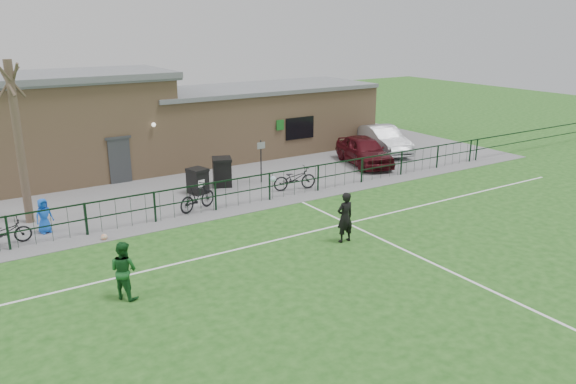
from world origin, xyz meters
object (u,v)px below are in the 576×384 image
wheelie_bin_right (222,173)px  bicycle_e (295,178)px  car_silver (383,140)px  ball_ground (104,237)px  bare_tree (19,144)px  bicycle_c (4,233)px  spectator_child (44,216)px  bicycle_d (197,197)px  sign_post (261,161)px  outfield_player (124,270)px  wheelie_bin_left (198,182)px  car_maroon (364,151)px

wheelie_bin_right → bicycle_e: bearing=-22.0°
car_silver → ball_ground: car_silver is taller
bare_tree → bicycle_c: 3.39m
spectator_child → bicycle_d: bearing=-23.7°
bare_tree → car_silver: bare_tree is taller
spectator_child → ball_ground: 2.45m
wheelie_bin_right → spectator_child: size_ratio=0.96×
wheelie_bin_right → bicycle_e: size_ratio=0.62×
sign_post → car_silver: size_ratio=0.44×
outfield_player → bicycle_d: bearing=-71.9°
car_silver → wheelie_bin_left: bearing=-157.8°
wheelie_bin_left → bicycle_c: (-7.90, -1.99, -0.07)m
wheelie_bin_left → spectator_child: size_ratio=0.81×
bare_tree → bicycle_c: size_ratio=3.54×
bare_tree → wheelie_bin_right: bearing=3.4°
car_maroon → spectator_child: 16.04m
car_silver → outfield_player: bearing=-137.3°
bicycle_c → ball_ground: 3.22m
bare_tree → bicycle_d: bare_tree is taller
car_maroon → spectator_child: size_ratio=3.47×
wheelie_bin_right → bicycle_d: wheelie_bin_right is taller
wheelie_bin_left → bicycle_e: bicycle_e is taller
car_silver → outfield_player: (-17.74, -9.47, 0.04)m
sign_post → car_silver: 9.07m
spectator_child → outfield_player: bearing=-99.0°
bicycle_d → ball_ground: 4.20m
bare_tree → sign_post: 10.23m
wheelie_bin_left → spectator_child: 6.72m
bicycle_d → outfield_player: size_ratio=1.12×
bicycle_e → car_silver: bearing=-55.0°
wheelie_bin_right → spectator_child: (-7.97, -1.98, 0.03)m
car_silver → spectator_child: (-18.67, -3.11, -0.12)m
wheelie_bin_right → bicycle_d: (-2.37, -2.61, -0.06)m
wheelie_bin_right → bicycle_d: 3.52m
bare_tree → sign_post: size_ratio=3.00×
wheelie_bin_right → car_silver: (10.71, 1.13, 0.15)m
car_maroon → ball_ground: size_ratio=20.01×
bare_tree → bicycle_e: bearing=-9.7°
wheelie_bin_left → spectator_child: spectator_child is taller
spectator_child → ball_ground: size_ratio=5.77×
wheelie_bin_right → outfield_player: outfield_player is taller
sign_post → ball_ground: (-8.17, -3.29, -0.91)m
wheelie_bin_right → spectator_child: bearing=-144.4°
wheelie_bin_right → bicycle_c: wheelie_bin_right is taller
sign_post → bicycle_c: bearing=-169.8°
bare_tree → ball_ground: bearing=-60.3°
wheelie_bin_left → bicycle_c: bearing=-179.9°
bicycle_e → spectator_child: 10.41m
wheelie_bin_left → bicycle_d: (-0.95, -2.12, 0.04)m
wheelie_bin_left → bicycle_c: 8.15m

